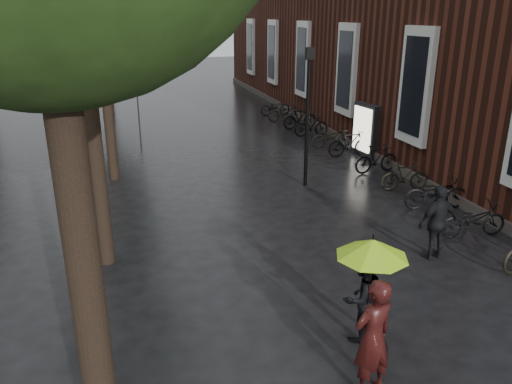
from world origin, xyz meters
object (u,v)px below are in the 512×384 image
object	(u,v)px
ad_lightbox	(365,130)
lamp_post	(308,105)
person_burgundy	(373,337)
pedestrian_walking	(438,222)
parked_bicycles	(351,147)
person_black	(362,298)

from	to	relation	value
ad_lightbox	lamp_post	xyz separation A→B (m)	(-3.38, -2.63, 1.56)
person_burgundy	pedestrian_walking	world-z (taller)	person_burgundy
parked_bicycles	lamp_post	size ratio (longest dim) A/B	4.38
parked_bicycles	lamp_post	distance (m)	4.13
person_burgundy	ad_lightbox	distance (m)	12.80
ad_lightbox	pedestrian_walking	bearing A→B (deg)	-113.05
pedestrian_walking	ad_lightbox	distance (m)	8.39
person_burgundy	parked_bicycles	size ratio (longest dim) A/B	0.10
parked_bicycles	ad_lightbox	world-z (taller)	ad_lightbox
person_burgundy	parked_bicycles	xyz separation A→B (m)	(5.06, 11.15, -0.43)
person_black	pedestrian_walking	world-z (taller)	pedestrian_walking
person_burgundy	lamp_post	world-z (taller)	lamp_post
ad_lightbox	person_black	bearing A→B (deg)	-123.93
person_black	parked_bicycles	size ratio (longest dim) A/B	0.08
person_black	ad_lightbox	bearing A→B (deg)	-132.07
parked_bicycles	ad_lightbox	bearing A→B (deg)	23.14
pedestrian_walking	ad_lightbox	xyz separation A→B (m)	(2.37, 8.05, 0.15)
person_burgundy	pedestrian_walking	distance (m)	4.78
person_black	parked_bicycles	world-z (taller)	person_black
pedestrian_walking	parked_bicycles	bearing A→B (deg)	-110.12
parked_bicycles	pedestrian_walking	bearing A→B (deg)	-102.29
lamp_post	parked_bicycles	bearing A→B (deg)	40.98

